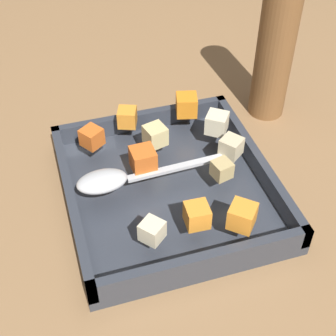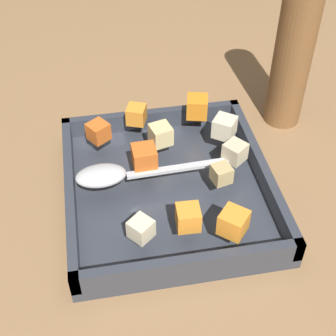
{
  "view_description": "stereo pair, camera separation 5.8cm",
  "coord_description": "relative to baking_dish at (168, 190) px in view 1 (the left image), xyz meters",
  "views": [
    {
      "loc": [
        -0.44,
        0.13,
        0.51
      ],
      "look_at": [
        0.02,
        -0.01,
        0.05
      ],
      "focal_mm": 53.03,
      "sensor_mm": 36.0,
      "label": 1
    },
    {
      "loc": [
        -0.45,
        0.08,
        0.51
      ],
      "look_at": [
        0.02,
        -0.01,
        0.05
      ],
      "focal_mm": 53.03,
      "sensor_mm": 36.0,
      "label": 2
    }
  ],
  "objects": [
    {
      "name": "potato_chunk_center",
      "position": [
        -0.1,
        0.05,
        0.04
      ],
      "size": [
        0.04,
        0.04,
        0.02
      ],
      "primitive_type": "cube",
      "rotation": [
        0.0,
        0.0,
        2.27
      ],
      "color": "beige",
      "rests_on": "baking_dish"
    },
    {
      "name": "potato_chunk_mid_right",
      "position": [
        0.07,
        -0.0,
        0.05
      ],
      "size": [
        0.03,
        0.03,
        0.03
      ],
      "primitive_type": "cube",
      "rotation": [
        0.0,
        0.0,
        4.97
      ],
      "color": "#E0CC89",
      "rests_on": "baking_dish"
    },
    {
      "name": "pepper_mill",
      "position": [
        0.14,
        -0.22,
        0.11
      ],
      "size": [
        0.06,
        0.06,
        0.26
      ],
      "color": "brown",
      "rests_on": "ground_plane"
    },
    {
      "name": "potato_chunk_far_left",
      "position": [
        -0.03,
        -0.07,
        0.04
      ],
      "size": [
        0.03,
        0.03,
        0.02
      ],
      "primitive_type": "cube",
      "rotation": [
        0.0,
        0.0,
        1.81
      ],
      "color": "tan",
      "rests_on": "baking_dish"
    },
    {
      "name": "carrot_chunk_back_center",
      "position": [
        0.12,
        0.03,
        0.04
      ],
      "size": [
        0.03,
        0.03,
        0.03
      ],
      "primitive_type": "cube",
      "rotation": [
        0.0,
        0.0,
        4.35
      ],
      "color": "orange",
      "rests_on": "baking_dish"
    },
    {
      "name": "serving_spoon",
      "position": [
        0.0,
        0.07,
        0.04
      ],
      "size": [
        0.04,
        0.22,
        0.02
      ],
      "rotation": [
        0.0,
        0.0,
        4.75
      ],
      "color": "silver",
      "rests_on": "baking_dish"
    },
    {
      "name": "baking_dish",
      "position": [
        0.0,
        0.0,
        0.0
      ],
      "size": [
        0.29,
        0.28,
        0.04
      ],
      "color": "#333842",
      "rests_on": "ground_plane"
    },
    {
      "name": "carrot_chunk_corner_nw",
      "position": [
        -0.11,
        -0.06,
        0.05
      ],
      "size": [
        0.04,
        0.04,
        0.03
      ],
      "primitive_type": "cube",
      "rotation": [
        0.0,
        0.0,
        5.56
      ],
      "color": "orange",
      "rests_on": "baking_dish"
    },
    {
      "name": "potato_chunk_near_left",
      "position": [
        0.07,
        -0.09,
        0.05
      ],
      "size": [
        0.04,
        0.04,
        0.03
      ],
      "primitive_type": "cube",
      "rotation": [
        0.0,
        0.0,
        0.94
      ],
      "color": "beige",
      "rests_on": "baking_dish"
    },
    {
      "name": "ground_plane",
      "position": [
        -0.02,
        0.01,
        -0.01
      ],
      "size": [
        4.0,
        4.0,
        0.0
      ],
      "primitive_type": "plane",
      "color": "#936D47"
    },
    {
      "name": "carrot_chunk_mid_left",
      "position": [
        0.02,
        0.03,
        0.05
      ],
      "size": [
        0.03,
        0.03,
        0.03
      ],
      "primitive_type": "cube",
      "rotation": [
        0.0,
        0.0,
        0.04
      ],
      "color": "orange",
      "rests_on": "baking_dish"
    },
    {
      "name": "potato_chunk_near_spoon",
      "position": [
        0.01,
        -0.09,
        0.05
      ],
      "size": [
        0.04,
        0.04,
        0.03
      ],
      "primitive_type": "cube",
      "rotation": [
        0.0,
        0.0,
        3.79
      ],
      "color": "beige",
      "rests_on": "baking_dish"
    },
    {
      "name": "carrot_chunk_heap_top",
      "position": [
        0.09,
        0.09,
        0.04
      ],
      "size": [
        0.04,
        0.04,
        0.03
      ],
      "primitive_type": "cube",
      "rotation": [
        0.0,
        0.0,
        5.31
      ],
      "color": "orange",
      "rests_on": "baking_dish"
    },
    {
      "name": "carrot_chunk_corner_ne",
      "position": [
        -0.09,
        -0.01,
        0.05
      ],
      "size": [
        0.03,
        0.03,
        0.03
      ],
      "primitive_type": "cube",
      "rotation": [
        0.0,
        0.0,
        1.52
      ],
      "color": "orange",
      "rests_on": "baking_dish"
    },
    {
      "name": "carrot_chunk_under_handle",
      "position": [
        0.12,
        -0.07,
        0.05
      ],
      "size": [
        0.04,
        0.04,
        0.03
      ],
      "primitive_type": "cube",
      "rotation": [
        0.0,
        0.0,
        6.03
      ],
      "color": "orange",
      "rests_on": "baking_dish"
    }
  ]
}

